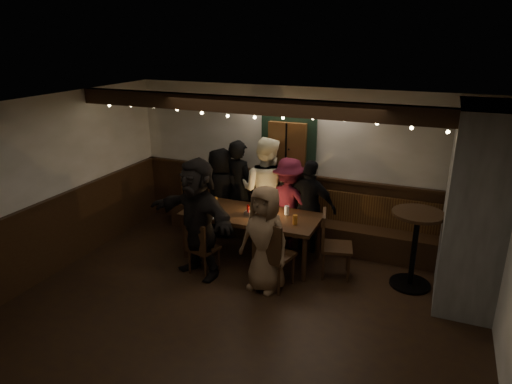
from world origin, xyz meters
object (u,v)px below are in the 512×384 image
at_px(chair_near_left, 200,245).
at_px(person_d, 288,203).
at_px(person_c, 265,190).
at_px(chair_near_right, 271,252).
at_px(person_e, 310,207).
at_px(high_top, 415,240).
at_px(person_g, 265,239).
at_px(person_b, 239,188).
at_px(chair_end, 330,240).
at_px(person_f, 198,218).
at_px(dining_table, 251,218).
at_px(person_a, 221,192).

distance_m(chair_near_left, person_d, 1.72).
bearing_deg(person_c, person_d, 177.27).
relative_size(chair_near_right, person_e, 0.67).
relative_size(high_top, person_d, 0.74).
bearing_deg(person_g, person_b, 138.08).
xyz_separation_m(chair_end, person_f, (-1.79, -0.69, 0.33)).
bearing_deg(dining_table, chair_end, -2.24).
distance_m(high_top, person_d, 2.12).
bearing_deg(person_g, dining_table, 137.54).
relative_size(dining_table, person_f, 1.20).
relative_size(person_a, person_e, 1.02).
bearing_deg(chair_near_right, high_top, 25.08).
xyz_separation_m(chair_near_right, high_top, (1.80, 0.84, 0.13)).
height_order(chair_near_right, person_a, person_a).
relative_size(dining_table, person_d, 1.40).
bearing_deg(chair_near_left, person_d, 59.24).
xyz_separation_m(chair_near_right, person_d, (-0.24, 1.43, 0.18)).
xyz_separation_m(chair_near_right, person_g, (-0.08, -0.02, 0.18)).
height_order(dining_table, person_c, person_c).
relative_size(dining_table, chair_near_right, 2.09).
xyz_separation_m(high_top, person_g, (-1.89, -0.86, 0.05)).
height_order(chair_near_left, person_f, person_f).
distance_m(person_b, person_e, 1.34).
distance_m(chair_near_left, person_c, 1.61).
distance_m(chair_end, person_e, 0.88).
relative_size(person_a, person_c, 0.86).
relative_size(dining_table, person_c, 1.17).
bearing_deg(person_e, chair_near_right, 93.50).
bearing_deg(chair_end, dining_table, 177.76).
distance_m(person_a, person_b, 0.33).
distance_m(chair_near_left, chair_near_right, 1.11).
xyz_separation_m(person_b, person_f, (0.05, -1.52, 0.03)).
height_order(chair_end, high_top, high_top).
xyz_separation_m(high_top, person_f, (-2.94, -0.84, 0.18)).
xyz_separation_m(dining_table, person_e, (0.76, 0.63, 0.07)).
bearing_deg(person_c, dining_table, 94.94).
relative_size(high_top, person_g, 0.74).
bearing_deg(person_g, chair_end, 56.75).
xyz_separation_m(person_b, person_d, (0.95, -0.09, -0.10)).
xyz_separation_m(dining_table, high_top, (2.42, 0.10, 0.01)).
bearing_deg(high_top, dining_table, -177.72).
bearing_deg(person_a, person_f, 105.91).
distance_m(chair_end, person_c, 1.56).
bearing_deg(person_a, person_c, -175.28).
distance_m(chair_near_left, person_f, 0.42).
height_order(high_top, person_e, person_e).
bearing_deg(person_e, chair_end, 136.52).
height_order(chair_near_right, person_g, person_g).
xyz_separation_m(person_b, person_e, (1.33, -0.15, -0.09)).
distance_m(chair_end, person_a, 2.27).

